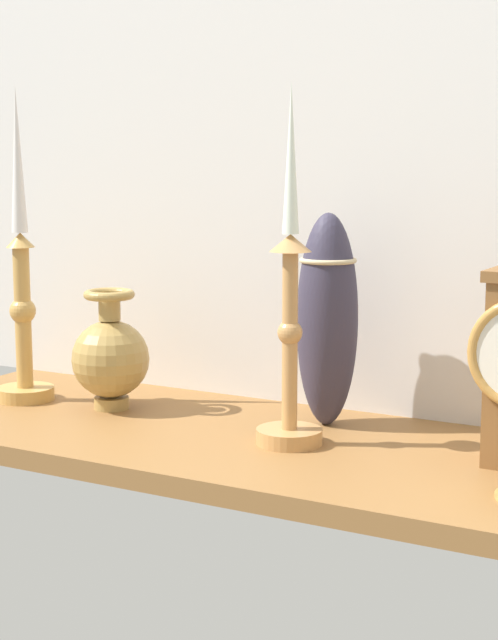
# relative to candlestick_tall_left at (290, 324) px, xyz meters

# --- Properties ---
(ground_plane) EXTENTS (1.00, 0.36, 0.02)m
(ground_plane) POSITION_rel_candlestick_tall_left_xyz_m (-0.06, 0.01, -0.15)
(ground_plane) COLOR olive
(back_wall) EXTENTS (1.20, 0.02, 0.65)m
(back_wall) POSITION_rel_candlestick_tall_left_xyz_m (-0.06, 0.20, 0.18)
(back_wall) COLOR silver
(back_wall) RESTS_ON ground_plane
(candlestick_tall_left) EXTENTS (0.08, 0.08, 0.41)m
(candlestick_tall_left) POSITION_rel_candlestick_tall_left_xyz_m (0.00, 0.00, 0.00)
(candlestick_tall_left) COLOR tan
(candlestick_tall_left) RESTS_ON ground_plane
(candlestick_tall_center) EXTENTS (0.08, 0.08, 0.43)m
(candlestick_tall_center) POSITION_rel_candlestick_tall_left_xyz_m (-0.42, 0.02, 0.00)
(candlestick_tall_center) COLOR tan
(candlestick_tall_center) RESTS_ON ground_plane
(brass_vase_bulbous) EXTENTS (0.10, 0.10, 0.16)m
(brass_vase_bulbous) POSITION_rel_candlestick_tall_left_xyz_m (-0.28, 0.04, -0.07)
(brass_vase_bulbous) COLOR #AA8847
(brass_vase_bulbous) RESTS_ON ground_plane
(tall_ceramic_vase) EXTENTS (0.08, 0.08, 0.26)m
(tall_ceramic_vase) POSITION_rel_candlestick_tall_left_xyz_m (0.00, 0.10, -0.01)
(tall_ceramic_vase) COLOR #343044
(tall_ceramic_vase) RESTS_ON ground_plane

